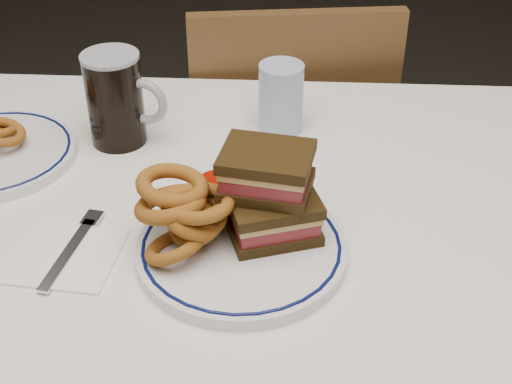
# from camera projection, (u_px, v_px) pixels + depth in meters

# --- Properties ---
(dining_table) EXTENTS (1.27, 0.87, 0.75)m
(dining_table) POSITION_uv_depth(u_px,v_px,m) (203.00, 285.00, 1.00)
(dining_table) COLOR silver
(dining_table) RESTS_ON floor
(chair_far) EXTENTS (0.45, 0.45, 0.86)m
(chair_far) POSITION_uv_depth(u_px,v_px,m) (286.00, 163.00, 1.58)
(chair_far) COLOR #4B2F18
(chair_far) RESTS_ON floor
(main_plate) EXTENTS (0.26, 0.26, 0.02)m
(main_plate) POSITION_uv_depth(u_px,v_px,m) (241.00, 249.00, 0.89)
(main_plate) COLOR silver
(main_plate) RESTS_ON dining_table
(reuben_sandwich) EXTENTS (0.14, 0.12, 0.11)m
(reuben_sandwich) POSITION_uv_depth(u_px,v_px,m) (270.00, 193.00, 0.87)
(reuben_sandwich) COLOR black
(reuben_sandwich) RESTS_ON main_plate
(onion_rings_main) EXTENTS (0.13, 0.13, 0.11)m
(onion_rings_main) POSITION_uv_depth(u_px,v_px,m) (187.00, 212.00, 0.86)
(onion_rings_main) COLOR #66300D
(onion_rings_main) RESTS_ON main_plate
(ketchup_ramekin) EXTENTS (0.06, 0.06, 0.04)m
(ketchup_ramekin) POSITION_uv_depth(u_px,v_px,m) (217.00, 190.00, 0.94)
(ketchup_ramekin) COLOR silver
(ketchup_ramekin) RESTS_ON main_plate
(beer_mug) EXTENTS (0.13, 0.09, 0.14)m
(beer_mug) POSITION_uv_depth(u_px,v_px,m) (117.00, 98.00, 1.07)
(beer_mug) COLOR black
(beer_mug) RESTS_ON dining_table
(water_glass) EXTENTS (0.07, 0.07, 0.11)m
(water_glass) POSITION_uv_depth(u_px,v_px,m) (281.00, 98.00, 1.11)
(water_glass) COLOR #9FB4CD
(water_glass) RESTS_ON dining_table
(napkin_fork) EXTENTS (0.13, 0.16, 0.01)m
(napkin_fork) POSITION_uv_depth(u_px,v_px,m) (69.00, 254.00, 0.89)
(napkin_fork) COLOR white
(napkin_fork) RESTS_ON dining_table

